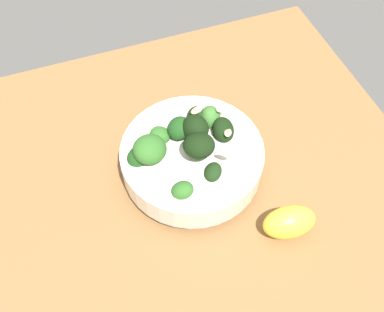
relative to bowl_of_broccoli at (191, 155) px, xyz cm
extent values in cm
cube|color=brown|center=(2.18, 5.94, -5.73)|extent=(70.65, 70.65, 3.53)
cylinder|color=silver|center=(-0.11, 0.16, -3.27)|extent=(11.00, 11.00, 1.39)
cylinder|color=silver|center=(-0.11, 0.16, -0.50)|extent=(20.01, 20.01, 4.17)
cylinder|color=beige|center=(-0.11, 0.16, 1.19)|extent=(16.75, 16.75, 0.80)
cylinder|color=#3C7A32|center=(3.33, -3.37, 0.77)|extent=(1.24, 1.05, 1.34)
ellipsoid|color=#2D6023|center=(3.33, -3.37, 2.10)|extent=(4.19, 3.89, 2.82)
cylinder|color=#2F662B|center=(-1.26, -1.68, 1.72)|extent=(1.39, 1.44, 1.68)
ellipsoid|color=black|center=(-1.26, -1.68, 3.64)|extent=(4.00, 5.55, 5.03)
cylinder|color=#4A8F3C|center=(0.67, -2.86, 1.48)|extent=(1.62, 1.67, 1.37)
ellipsoid|color=#194216|center=(0.67, -2.86, 3.09)|extent=(5.39, 4.97, 4.04)
cylinder|color=#589D47|center=(-1.38, 4.78, 0.50)|extent=(1.29, 1.40, 1.38)
ellipsoid|color=black|center=(-1.38, 4.78, 1.91)|extent=(4.07, 4.00, 2.79)
cylinder|color=#4A8F3C|center=(-4.37, -3.83, 0.58)|extent=(1.75, 1.88, 1.78)
ellipsoid|color=#386B2B|center=(-4.37, -3.83, 2.24)|extent=(5.07, 4.57, 4.85)
cylinder|color=#4A8F3C|center=(7.20, -0.97, 0.21)|extent=(1.83, 1.52, 1.78)
ellipsoid|color=#194216|center=(7.20, -0.97, 1.84)|extent=(4.63, 4.45, 4.17)
cylinder|color=#2F662B|center=(-0.60, 1.54, 2.30)|extent=(1.93, 1.87, 1.72)
ellipsoid|color=black|center=(-0.60, 1.54, 4.08)|extent=(5.42, 5.73, 3.93)
cylinder|color=#4A8F3C|center=(5.55, -0.81, 1.17)|extent=(2.26, 2.30, 1.51)
ellipsoid|color=#2D6023|center=(5.55, -0.81, 3.08)|extent=(7.16, 6.51, 4.81)
cylinder|color=#3C7A32|center=(-5.21, -1.07, 0.86)|extent=(1.67, 1.82, 1.31)
ellipsoid|color=black|center=(-5.21, -1.07, 2.26)|extent=(4.55, 4.76, 4.61)
cylinder|color=#2F662B|center=(-2.63, -4.73, 0.79)|extent=(1.41, 1.39, 1.18)
ellipsoid|color=black|center=(-2.63, -4.73, 2.24)|extent=(4.41, 4.36, 3.60)
cylinder|color=#4A8F3C|center=(3.32, 6.12, 0.45)|extent=(1.36, 1.56, 1.41)
ellipsoid|color=#2D6023|center=(3.32, 6.12, 1.78)|extent=(4.32, 4.48, 4.08)
ellipsoid|color=#DBBC84|center=(-5.86, -3.54, 3.83)|extent=(1.94, 1.52, 1.13)
ellipsoid|color=#DBBC84|center=(-5.31, 0.27, 3.24)|extent=(1.80, 2.08, 0.71)
ellipsoid|color=#DBBC84|center=(-2.35, -4.05, 4.39)|extent=(1.77, 1.17, 1.18)
ellipsoid|color=#DBBC84|center=(-3.43, 3.96, 4.04)|extent=(1.95, 1.74, 1.23)
ellipsoid|color=yellow|center=(-8.89, 13.41, -1.66)|extent=(7.61, 5.04, 4.62)
camera|label=1|loc=(12.19, 33.93, 51.53)|focal=41.83mm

